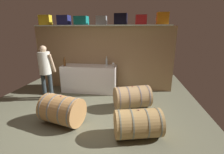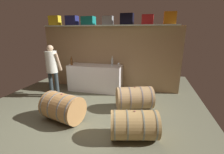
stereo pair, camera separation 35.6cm
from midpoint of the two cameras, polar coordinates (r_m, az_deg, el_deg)
name	(u,v)px [view 2 (the right image)]	position (r m, az deg, el deg)	size (l,w,h in m)	color
ground_plane	(89,113)	(4.18, -5.81, -12.67)	(5.99, 8.40, 0.02)	#62634D
back_wall_panel	(109,58)	(5.62, 0.65, 6.63)	(4.79, 0.10, 2.16)	#A08059
high_shelf_board	(107,26)	(5.40, 0.30, 17.93)	(4.41, 0.40, 0.03)	silver
toolcase_yellow	(55,21)	(6.15, -18.17, 18.61)	(0.39, 0.20, 0.33)	yellow
toolcase_navy	(72,21)	(5.83, -12.34, 19.11)	(0.38, 0.28, 0.31)	navy
toolcase_teal	(88,21)	(5.60, -6.56, 19.33)	(0.42, 0.29, 0.27)	#137D78
toolcase_grey	(108,21)	(5.41, 0.49, 19.55)	(0.32, 0.22, 0.27)	#909598
toolcase_black	(127,19)	(5.30, 7.42, 19.86)	(0.39, 0.26, 0.34)	black
toolcase_red	(148,20)	(5.25, 14.64, 19.26)	(0.34, 0.23, 0.29)	red
toolcase_orange	(170,18)	(5.29, 21.95, 18.98)	(0.34, 0.27, 0.35)	orange
work_cabinet	(95,78)	(5.50, -4.16, -0.36)	(1.82, 0.64, 0.90)	white
wine_bottle_amber	(71,61)	(5.53, -12.54, 5.55)	(0.07, 0.07, 0.29)	brown
wine_bottle_clear	(112,61)	(5.32, 2.00, 5.59)	(0.07, 0.07, 0.32)	#B9C4C1
wine_glass	(119,64)	(5.16, 4.37, 4.65)	(0.08, 0.08, 0.13)	white
wine_barrel_near	(134,125)	(3.20, 11.23, -16.50)	(0.99, 0.76, 0.58)	tan
wine_barrel_far	(63,107)	(3.81, -14.59, -10.55)	(1.00, 0.84, 0.65)	#AD7C47
wine_barrel_flank	(134,98)	(4.30, 10.37, -7.43)	(1.08, 0.87, 0.61)	tan
winemaker_pouring	(52,66)	(5.13, -18.83, 3.85)	(0.53, 0.48, 1.61)	#2B3539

